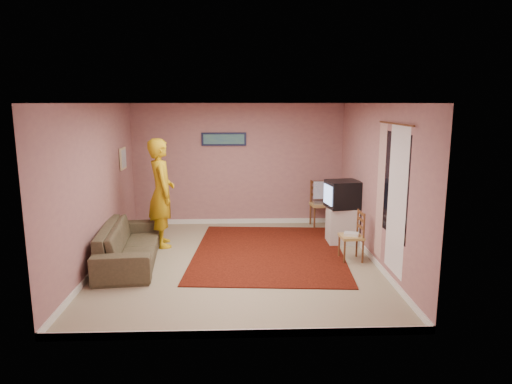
{
  "coord_description": "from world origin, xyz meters",
  "views": [
    {
      "loc": [
        0.03,
        -7.23,
        2.6
      ],
      "look_at": [
        0.31,
        0.6,
        1.07
      ],
      "focal_mm": 32.0,
      "sensor_mm": 36.0,
      "label": 1
    }
  ],
  "objects_px": {
    "tv_cabinet": "(342,225)",
    "person": "(161,193)",
    "chair_a": "(321,199)",
    "sofa": "(129,244)",
    "crt_tv": "(343,194)",
    "chair_b": "(351,231)"
  },
  "relations": [
    {
      "from": "tv_cabinet",
      "to": "sofa",
      "type": "bearing_deg",
      "value": -165.81
    },
    {
      "from": "crt_tv",
      "to": "sofa",
      "type": "distance_m",
      "value": 3.91
    },
    {
      "from": "chair_a",
      "to": "sofa",
      "type": "relative_size",
      "value": 0.24
    },
    {
      "from": "crt_tv",
      "to": "chair_b",
      "type": "relative_size",
      "value": 1.45
    },
    {
      "from": "chair_a",
      "to": "sofa",
      "type": "xyz_separation_m",
      "value": [
        -3.57,
        -2.14,
        -0.28
      ]
    },
    {
      "from": "crt_tv",
      "to": "person",
      "type": "xyz_separation_m",
      "value": [
        -3.34,
        -0.03,
        0.06
      ]
    },
    {
      "from": "crt_tv",
      "to": "person",
      "type": "bearing_deg",
      "value": 171.32
    },
    {
      "from": "tv_cabinet",
      "to": "sofa",
      "type": "height_order",
      "value": "tv_cabinet"
    },
    {
      "from": "tv_cabinet",
      "to": "crt_tv",
      "type": "xyz_separation_m",
      "value": [
        -0.01,
        -0.0,
        0.59
      ]
    },
    {
      "from": "chair_a",
      "to": "person",
      "type": "xyz_separation_m",
      "value": [
        -3.17,
        -1.22,
        0.4
      ]
    },
    {
      "from": "tv_cabinet",
      "to": "sofa",
      "type": "relative_size",
      "value": 0.31
    },
    {
      "from": "tv_cabinet",
      "to": "sofa",
      "type": "distance_m",
      "value": 3.87
    },
    {
      "from": "chair_a",
      "to": "person",
      "type": "relative_size",
      "value": 0.27
    },
    {
      "from": "crt_tv",
      "to": "person",
      "type": "height_order",
      "value": "person"
    },
    {
      "from": "tv_cabinet",
      "to": "chair_b",
      "type": "xyz_separation_m",
      "value": [
        -0.06,
        -0.98,
        0.17
      ]
    },
    {
      "from": "tv_cabinet",
      "to": "chair_a",
      "type": "bearing_deg",
      "value": 98.72
    },
    {
      "from": "sofa",
      "to": "chair_b",
      "type": "bearing_deg",
      "value": -96.17
    },
    {
      "from": "sofa",
      "to": "person",
      "type": "relative_size",
      "value": 1.1
    },
    {
      "from": "crt_tv",
      "to": "chair_b",
      "type": "xyz_separation_m",
      "value": [
        -0.06,
        -0.97,
        -0.42
      ]
    },
    {
      "from": "tv_cabinet",
      "to": "crt_tv",
      "type": "height_order",
      "value": "crt_tv"
    },
    {
      "from": "tv_cabinet",
      "to": "person",
      "type": "distance_m",
      "value": 3.41
    },
    {
      "from": "crt_tv",
      "to": "sofa",
      "type": "bearing_deg",
      "value": -174.99
    }
  ]
}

